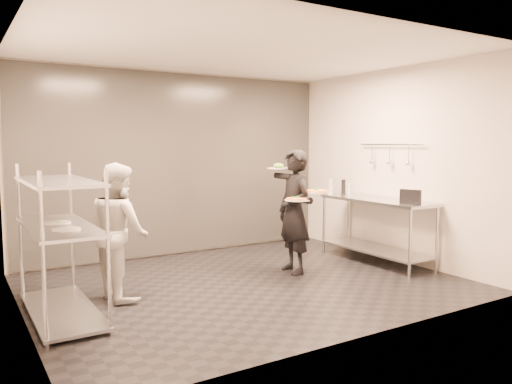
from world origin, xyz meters
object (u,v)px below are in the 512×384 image
waiter (294,212)px  bottle_dark (343,187)px  pizza_plate_far (317,191)px  bottle_clear (349,190)px  pass_rack (60,240)px  chef (119,231)px  bottle_green (330,186)px  pizza_plate_near (298,199)px  prep_counter (376,219)px  pos_monitor (410,197)px  salad_plate (278,167)px

waiter → bottle_dark: (1.44, 0.67, 0.22)m
pizza_plate_far → bottle_clear: (1.18, 0.68, -0.09)m
pass_rack → bottle_clear: (4.33, 0.58, 0.24)m
chef → waiter: bearing=-100.4°
waiter → pizza_plate_far: 0.41m
pass_rack → bottle_green: pass_rack is taller
pass_rack → pizza_plate_near: pass_rack is taller
pass_rack → prep_counter: bearing=0.0°
pizza_plate_far → bottle_green: bearing=42.3°
pass_rack → bottle_green: (4.14, 0.80, 0.28)m
waiter → bottle_clear: size_ratio=9.19×
pass_rack → pizza_plate_near: 2.85m
pos_monitor → salad_plate: bearing=121.7°
salad_plate → bottle_clear: 1.51m
waiter → bottle_green: size_ratio=6.42×
pizza_plate_far → chef: bearing=171.4°
pos_monitor → pizza_plate_far: bearing=131.2°
pass_rack → pizza_plate_far: bearing=-1.8°
waiter → bottle_dark: waiter is taller
waiter → pass_rack: bearing=-82.0°
pass_rack → bottle_clear: size_ratio=8.99×
salad_plate → pos_monitor: bearing=-39.8°
pos_monitor → bottle_clear: (0.12, 1.30, -0.01)m
pizza_plate_near → bottle_green: 1.58m
pizza_plate_far → pos_monitor: 1.23m
chef → pizza_plate_near: 2.22m
waiter → bottle_dark: bearing=120.1°
prep_counter → pizza_plate_far: size_ratio=5.43×
chef → pizza_plate_far: (2.48, -0.37, 0.34)m
waiter → bottle_dark: size_ratio=7.25×
salad_plate → bottle_green: 1.37m
salad_plate → bottle_clear: (1.45, 0.19, -0.39)m
prep_counter → pizza_plate_near: (-1.49, -0.10, 0.39)m
prep_counter → pos_monitor: size_ratio=6.50×
pizza_plate_near → salad_plate: salad_plate is taller
chef → pos_monitor: 3.68m
waiter → bottle_clear: waiter is taller
bottle_dark → pizza_plate_near: bearing=-150.1°
chef → pos_monitor: size_ratio=5.45×
chef → pizza_plate_far: bearing=-105.5°
bottle_clear → pos_monitor: bearing=-95.2°
prep_counter → pizza_plate_far: (-1.18, -0.10, 0.47)m
waiter → pizza_plate_far: waiter is taller
pass_rack → bottle_clear: pass_rack is taller
waiter → pos_monitor: 1.53m
bottle_green → pos_monitor: bearing=-87.4°
prep_counter → salad_plate: (-1.45, 0.39, 0.78)m
bottle_clear → pizza_plate_far: bearing=-150.1°
pizza_plate_far → bottle_dark: bottle_dark is taller
bottle_green → bottle_clear: bottle_green is taller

